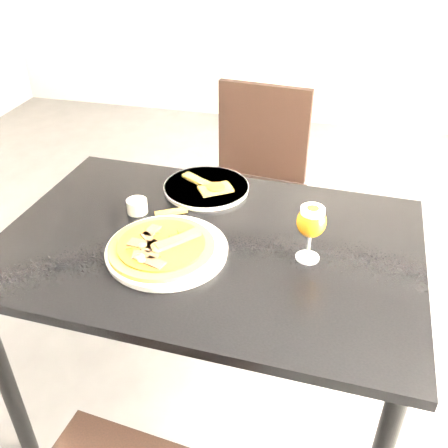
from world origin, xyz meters
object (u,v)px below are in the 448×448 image
(chair_far, at_px, (253,185))
(pizza, at_px, (162,246))
(beer_glass, at_px, (311,222))
(dining_table, at_px, (209,265))

(chair_far, height_order, pizza, chair_far)
(chair_far, height_order, beer_glass, chair_far)
(chair_far, bearing_deg, dining_table, -83.06)
(pizza, bearing_deg, beer_glass, 11.09)
(dining_table, xyz_separation_m, beer_glass, (0.29, -0.02, 0.21))
(dining_table, relative_size, pizza, 4.21)
(dining_table, height_order, beer_glass, beer_glass)
(chair_far, bearing_deg, beer_glass, -63.30)
(dining_table, relative_size, chair_far, 1.34)
(dining_table, bearing_deg, beer_glass, -0.97)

